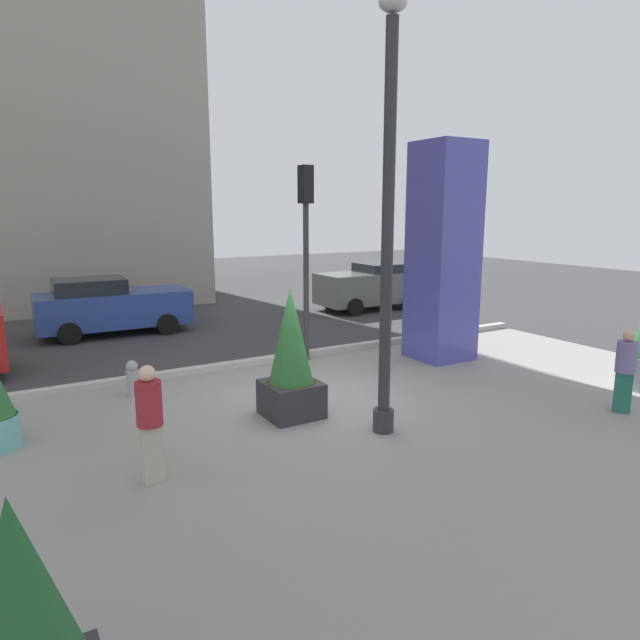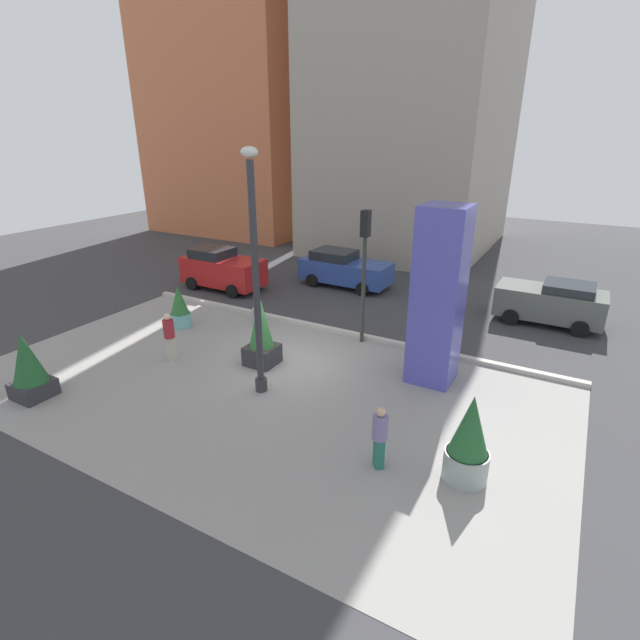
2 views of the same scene
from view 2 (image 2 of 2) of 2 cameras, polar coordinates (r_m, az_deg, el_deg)
name	(u,v)px [view 2 (image 2 of 2)]	position (r m, az deg, el deg)	size (l,w,h in m)	color
ground_plane	(341,324)	(19.48, 2.54, -0.48)	(60.00, 60.00, 0.00)	#38383A
plaza_pavement	(252,389)	(14.90, -8.07, -8.11)	(18.00, 10.00, 0.02)	gray
curb_strip	(331,330)	(18.73, 1.32, -1.14)	(18.00, 0.24, 0.16)	#B7B2A8
lamp_post	(256,283)	(13.42, -7.61, 4.38)	(0.44, 0.44, 6.97)	#2D2D33
art_pillar_blue	(438,298)	(14.66, 13.87, 2.60)	(1.37, 1.37, 5.42)	#4C4CAD
potted_plant_mid_plaza	(261,333)	(15.89, -7.01, -1.58)	(0.99, 0.99, 2.43)	#2D2D33
potted_plant_curbside	(28,367)	(16.25, -31.37, -4.77)	(1.01, 1.01, 2.03)	#2D2D33
potted_plant_near_left	(180,308)	(19.78, -16.35, 1.42)	(0.81, 0.81, 1.69)	#6BB2B2
potted_plant_by_pillar	(469,442)	(11.30, 17.26, -13.64)	(1.00, 1.00, 2.14)	gray
fire_hydrant	(255,316)	(19.43, -7.71, 0.45)	(0.36, 0.26, 0.75)	#99999E
traffic_light_corner	(365,256)	(16.88, 5.32, 7.54)	(0.28, 0.42, 4.84)	#333833
car_passing_lane	(344,269)	(24.09, 2.88, 6.10)	(4.54, 2.17, 1.76)	#2D4793
car_curb_west	(551,302)	(21.36, 25.76, 1.93)	(4.06, 2.07, 1.76)	#565B56
car_far_lane	(222,269)	(24.10, -11.56, 5.95)	(4.06, 2.08, 1.97)	red
pedestrian_on_sidewalk	(169,334)	(16.88, -17.47, -1.65)	(0.37, 0.37, 1.70)	#B2AD9E
pedestrian_crossing	(380,435)	(11.31, 7.11, -13.39)	(0.51, 0.51, 1.60)	#236656
highrise_across_street	(421,47)	(33.32, 11.91, 29.19)	(10.35, 12.99, 23.83)	#9E9384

